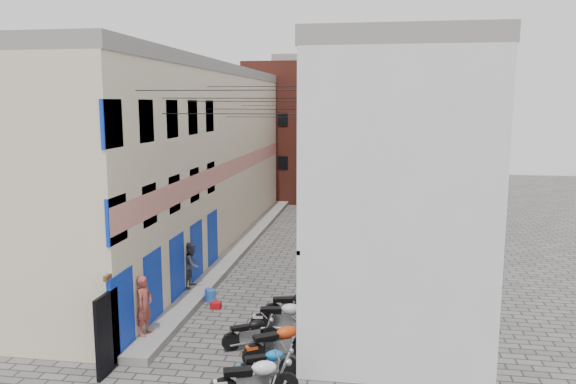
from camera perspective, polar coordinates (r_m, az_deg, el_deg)
The scene contains 20 objects.
ground at distance 15.99m, azimuth -8.51°, elevation -17.62°, with size 90.00×90.00×0.00m, color #504D4B.
plinth at distance 28.26m, azimuth -4.62°, elevation -5.37°, with size 0.90×26.00×0.25m, color gray.
building_left at distance 28.29m, azimuth -10.55°, elevation 3.53°, with size 5.10×27.00×9.00m.
building_right at distance 26.73m, azimuth 10.14°, elevation 3.24°, with size 5.94×26.00×9.00m.
building_far_brick_left at distance 42.15m, azimuth 0.15°, elevation 6.14°, with size 6.00×6.00×10.00m, color maroon.
building_far_brick_right at distance 43.74m, azimuth 7.07°, elevation 4.86°, with size 5.00×6.00×8.00m, color maroon.
building_far_concrete at distance 47.83m, azimuth 3.64°, elevation 7.07°, with size 8.00×5.00×11.00m, color gray.
far_shopfront at distance 39.50m, azimuth 2.40°, elevation 0.39°, with size 2.00×0.30×2.40m, color black.
overhead_wires at distance 21.70m, azimuth -2.86°, elevation 8.98°, with size 5.80×13.02×1.32m.
motorcycle_b at distance 14.20m, azimuth -3.42°, elevation -18.30°, with size 0.69×2.17×1.26m, color silver, non-canonical shape.
motorcycle_c at distance 15.22m, azimuth -2.10°, elevation -16.90°, with size 0.53×1.69×0.98m, color #0C5EB5, non-canonical shape.
motorcycle_d at distance 16.06m, azimuth -0.90°, elevation -14.93°, with size 0.68×2.15×1.25m, color red, non-canonical shape.
motorcycle_e at distance 17.04m, azimuth -3.84°, elevation -13.93°, with size 0.55×1.74×1.01m, color black, non-canonical shape.
motorcycle_f at distance 17.86m, azimuth -0.47°, elevation -12.44°, with size 0.66×2.10×1.21m, color #B8B9BD, non-canonical shape.
motorcycle_g at distance 18.77m, azimuth 0.66°, elevation -11.38°, with size 0.65×2.06×1.19m, color black, non-canonical shape.
person_a at distance 17.65m, azimuth -14.38°, elevation -11.09°, with size 0.66×0.44×1.82m, color brown.
person_b at distance 21.65m, azimuth -9.75°, elevation -7.28°, with size 0.84×0.65×1.72m, color #363E52.
water_jug_near at distance 20.76m, azimuth -7.77°, elevation -10.48°, with size 0.30×0.30×0.48m, color blue.
water_jug_far at distance 20.98m, azimuth -8.07°, elevation -10.30°, with size 0.29×0.29×0.45m, color #2247AE.
red_crate at distance 20.25m, azimuth -7.34°, elevation -11.35°, with size 0.37×0.28×0.23m, color #B30C11.
Camera 1 is at (4.42, -13.60, 7.15)m, focal length 35.00 mm.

